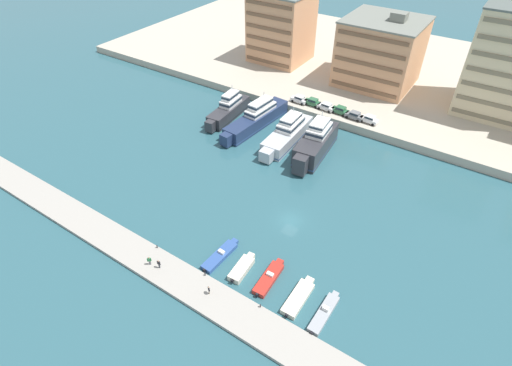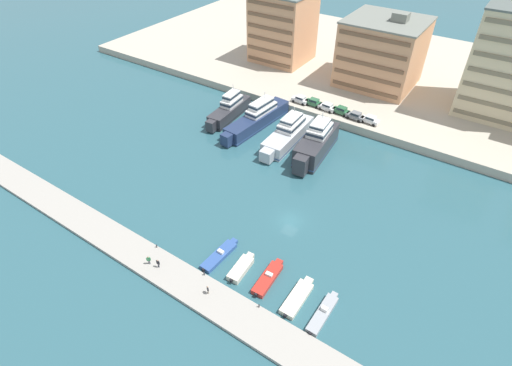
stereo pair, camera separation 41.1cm
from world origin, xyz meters
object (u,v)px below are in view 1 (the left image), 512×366
(car_white_far_left, at_px, (299,99))
(car_white_center_right, at_px, (369,119))
(pedestrian_mid_deck, at_px, (159,263))
(car_green_center_left, at_px, (340,110))
(yacht_navy_left, at_px, (257,118))
(motorboat_cream_left, at_px, (242,268))
(yacht_silver_mid_left, at_px, (287,133))
(yacht_charcoal_center_left, at_px, (316,143))
(motorboat_grey_center, at_px, (324,313))
(yacht_charcoal_far_left, at_px, (229,109))
(pedestrian_near_edge, at_px, (149,260))
(car_green_left, at_px, (313,102))
(car_white_mid_left, at_px, (326,106))
(motorboat_blue_far_left, at_px, (220,255))
(motorboat_cream_center_left, at_px, (299,297))
(pedestrian_far_side, at_px, (209,289))
(motorboat_red_mid_left, at_px, (269,278))
(car_grey_center, at_px, (354,115))

(car_white_far_left, distance_m, car_white_center_right, 17.83)
(pedestrian_mid_deck, bearing_deg, car_green_center_left, 85.81)
(yacht_navy_left, relative_size, motorboat_cream_left, 3.66)
(yacht_silver_mid_left, height_order, motorboat_cream_left, yacht_silver_mid_left)
(yacht_charcoal_center_left, bearing_deg, motorboat_grey_center, -61.06)
(yacht_charcoal_far_left, height_order, motorboat_grey_center, yacht_charcoal_far_left)
(yacht_charcoal_far_left, xyz_separation_m, pedestrian_near_edge, (17.11, -43.21, -0.54))
(yacht_charcoal_center_left, distance_m, car_white_far_left, 19.14)
(yacht_charcoal_center_left, distance_m, motorboat_cream_left, 34.11)
(yacht_silver_mid_left, distance_m, car_green_left, 14.52)
(car_green_left, bearing_deg, car_white_mid_left, -4.25)
(motorboat_blue_far_left, xyz_separation_m, car_white_far_left, (-12.60, 48.32, 2.53))
(motorboat_blue_far_left, bearing_deg, yacht_navy_left, 115.22)
(yacht_charcoal_center_left, bearing_deg, yacht_navy_left, 170.78)
(yacht_navy_left, bearing_deg, yacht_charcoal_center_left, -9.22)
(motorboat_blue_far_left, height_order, pedestrian_mid_deck, pedestrian_mid_deck)
(car_white_mid_left, bearing_deg, yacht_navy_left, -132.73)
(pedestrian_mid_deck, bearing_deg, car_white_mid_left, 89.40)
(car_green_center_left, relative_size, pedestrian_mid_deck, 2.59)
(motorboat_blue_far_left, height_order, motorboat_cream_center_left, motorboat_blue_far_left)
(motorboat_blue_far_left, relative_size, pedestrian_far_side, 5.13)
(motorboat_blue_far_left, bearing_deg, motorboat_red_mid_left, 3.54)
(yacht_charcoal_center_left, bearing_deg, yacht_charcoal_far_left, 174.46)
(yacht_silver_mid_left, relative_size, car_grey_center, 4.57)
(car_white_center_right, xyz_separation_m, pedestrian_near_edge, (-12.92, -56.02, -1.35))
(yacht_charcoal_center_left, xyz_separation_m, motorboat_red_mid_left, (9.25, -32.89, -2.31))
(motorboat_grey_center, distance_m, car_white_mid_left, 54.30)
(yacht_silver_mid_left, relative_size, car_green_left, 4.61)
(yacht_silver_mid_left, distance_m, motorboat_grey_center, 43.35)
(yacht_charcoal_center_left, xyz_separation_m, motorboat_grey_center, (18.65, -33.73, -2.29))
(car_white_far_left, distance_m, car_green_center_left, 10.64)
(motorboat_blue_far_left, bearing_deg, motorboat_cream_left, -3.28)
(car_white_center_right, relative_size, pedestrian_near_edge, 2.53)
(motorboat_blue_far_left, bearing_deg, car_green_left, 100.67)
(motorboat_grey_center, relative_size, car_green_center_left, 1.83)
(car_green_center_left, bearing_deg, car_green_left, -179.92)
(motorboat_grey_center, distance_m, car_green_left, 56.25)
(yacht_navy_left, bearing_deg, motorboat_cream_center_left, -49.41)
(car_white_center_right, bearing_deg, car_green_center_left, 177.97)
(yacht_navy_left, xyz_separation_m, car_white_mid_left, (11.51, 12.47, 0.79))
(yacht_charcoal_center_left, bearing_deg, motorboat_blue_far_left, -89.01)
(pedestrian_far_side, bearing_deg, car_white_center_right, 87.77)
(car_grey_center, bearing_deg, motorboat_grey_center, -71.45)
(yacht_charcoal_center_left, bearing_deg, car_green_center_left, 95.17)
(car_green_center_left, bearing_deg, yacht_charcoal_center_left, -84.83)
(pedestrian_near_edge, bearing_deg, yacht_charcoal_far_left, 111.60)
(motorboat_cream_center_left, distance_m, pedestrian_near_edge, 22.90)
(pedestrian_near_edge, bearing_deg, motorboat_cream_left, 30.83)
(car_white_mid_left, distance_m, car_green_center_left, 3.53)
(yacht_navy_left, xyz_separation_m, yacht_silver_mid_left, (9.15, -1.69, -0.09))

